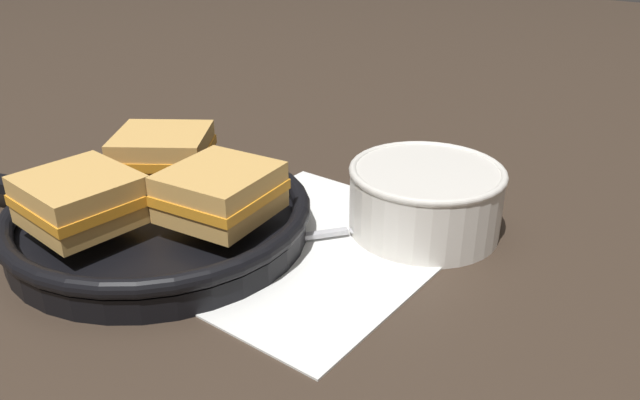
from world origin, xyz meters
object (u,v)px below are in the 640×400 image
Objects in this scene: skillet at (159,219)px; sandwich_far_left at (220,192)px; soup_bowl at (425,195)px; sandwich_near_left at (163,153)px; spoon at (352,231)px; sandwich_near_right at (80,199)px.

skillet is 0.09m from sandwich_far_left.
sandwich_near_left reaches higher than soup_bowl.
soup_bowl is 0.08m from spoon.
skillet is (-0.18, 0.20, -0.02)m from soup_bowl.
sandwich_near_left is (-0.07, 0.21, 0.06)m from spoon.
spoon is at bearing -41.69° from sandwich_near_right.
sandwich_near_right is 0.94× the size of sandwich_far_left.
sandwich_far_left is at bearing -44.58° from sandwich_near_right.
sandwich_far_left is (0.02, -0.07, 0.04)m from skillet.
soup_bowl is 1.17× the size of sandwich_near_left.
sandwich_near_right reaches higher than soup_bowl.
spoon is (-0.06, 0.05, -0.03)m from soup_bowl.
sandwich_near_right and sandwich_far_left have the same top height.
sandwich_near_right is (-0.25, 0.22, 0.02)m from soup_bowl.
sandwich_near_right is (-0.12, -0.03, 0.00)m from sandwich_near_left.
sandwich_near_left is at bearing 15.42° from sandwich_near_right.
sandwich_far_left is (-0.10, 0.08, 0.06)m from spoon.
sandwich_near_left and sandwich_far_left have the same top height.
sandwich_far_left is at bearing 140.90° from soup_bowl.
soup_bowl is 0.29m from sandwich_near_left.
soup_bowl is 1.41× the size of sandwich_far_left.
soup_bowl is 1.18× the size of spoon.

